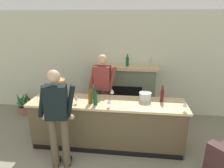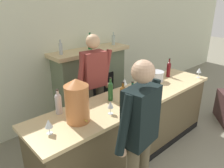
{
  "view_description": "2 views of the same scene",
  "coord_description": "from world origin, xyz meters",
  "px_view_note": "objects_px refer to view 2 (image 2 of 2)",
  "views": [
    {
      "loc": [
        0.5,
        -1.32,
        2.57
      ],
      "look_at": [
        0.03,
        2.64,
        1.23
      ],
      "focal_mm": 32.0,
      "sensor_mm": 36.0,
      "label": 1
    },
    {
      "loc": [
        -2.16,
        0.38,
        2.29
      ],
      "look_at": [
        0.07,
        2.82,
        0.98
      ],
      "focal_mm": 35.0,
      "sensor_mm": 36.0,
      "label": 2
    }
  ],
  "objects_px": {
    "fireplace_stone": "(91,83)",
    "person_bartender": "(95,86)",
    "wine_bottle_burgundy_dark": "(110,90)",
    "copper_dispenser": "(77,100)",
    "wine_bottle_rose_blush": "(123,95)",
    "ice_bucket_steel": "(156,76)",
    "wine_glass_near_bucket": "(49,124)",
    "wine_glass_mid_counter": "(150,93)",
    "wine_bottle_cabernet_heavy": "(132,94)",
    "wine_glass_by_dispenser": "(125,82)",
    "wine_bottle_riesling_slim": "(169,69)",
    "wine_glass_front_left": "(199,71)",
    "person_customer": "(139,139)",
    "wine_glass_front_right": "(110,105)",
    "wine_bottle_chardonnay_pale": "(58,103)"
  },
  "relations": [
    {
      "from": "fireplace_stone",
      "to": "person_bartender",
      "type": "height_order",
      "value": "person_bartender"
    },
    {
      "from": "fireplace_stone",
      "to": "wine_bottle_burgundy_dark",
      "type": "relative_size",
      "value": 5.14
    },
    {
      "from": "copper_dispenser",
      "to": "wine_bottle_rose_blush",
      "type": "height_order",
      "value": "copper_dispenser"
    },
    {
      "from": "ice_bucket_steel",
      "to": "wine_bottle_rose_blush",
      "type": "height_order",
      "value": "wine_bottle_rose_blush"
    },
    {
      "from": "fireplace_stone",
      "to": "wine_glass_near_bucket",
      "type": "height_order",
      "value": "fireplace_stone"
    },
    {
      "from": "person_bartender",
      "to": "wine_glass_mid_counter",
      "type": "height_order",
      "value": "person_bartender"
    },
    {
      "from": "fireplace_stone",
      "to": "person_bartender",
      "type": "relative_size",
      "value": 0.94
    },
    {
      "from": "fireplace_stone",
      "to": "wine_bottle_cabernet_heavy",
      "type": "distance_m",
      "value": 1.72
    },
    {
      "from": "copper_dispenser",
      "to": "wine_glass_by_dispenser",
      "type": "bearing_deg",
      "value": 14.95
    },
    {
      "from": "wine_bottle_riesling_slim",
      "to": "wine_glass_near_bucket",
      "type": "height_order",
      "value": "wine_bottle_riesling_slim"
    },
    {
      "from": "person_bartender",
      "to": "ice_bucket_steel",
      "type": "xyz_separation_m",
      "value": [
        0.94,
        -0.48,
        0.06
      ]
    },
    {
      "from": "ice_bucket_steel",
      "to": "wine_bottle_burgundy_dark",
      "type": "distance_m",
      "value": 1.07
    },
    {
      "from": "wine_bottle_burgundy_dark",
      "to": "wine_bottle_cabernet_heavy",
      "type": "xyz_separation_m",
      "value": [
        0.12,
        -0.29,
        -0.0
      ]
    },
    {
      "from": "fireplace_stone",
      "to": "wine_glass_mid_counter",
      "type": "relative_size",
      "value": 10.83
    },
    {
      "from": "person_bartender",
      "to": "wine_glass_front_left",
      "type": "distance_m",
      "value": 1.85
    },
    {
      "from": "ice_bucket_steel",
      "to": "wine_bottle_riesling_slim",
      "type": "height_order",
      "value": "wine_bottle_riesling_slim"
    },
    {
      "from": "fireplace_stone",
      "to": "ice_bucket_steel",
      "type": "xyz_separation_m",
      "value": [
        0.43,
        -1.26,
        0.36
      ]
    },
    {
      "from": "wine_bottle_riesling_slim",
      "to": "wine_glass_front_left",
      "type": "bearing_deg",
      "value": -47.65
    },
    {
      "from": "ice_bucket_steel",
      "to": "wine_glass_front_left",
      "type": "distance_m",
      "value": 0.79
    },
    {
      "from": "person_bartender",
      "to": "wine_glass_by_dispenser",
      "type": "bearing_deg",
      "value": -56.19
    },
    {
      "from": "fireplace_stone",
      "to": "person_bartender",
      "type": "xyz_separation_m",
      "value": [
        -0.51,
        -0.78,
        0.3
      ]
    },
    {
      "from": "wine_bottle_riesling_slim",
      "to": "wine_glass_mid_counter",
      "type": "bearing_deg",
      "value": -158.72
    },
    {
      "from": "person_customer",
      "to": "wine_glass_front_right",
      "type": "relative_size",
      "value": 10.76
    },
    {
      "from": "wine_glass_near_bucket",
      "to": "wine_glass_front_left",
      "type": "relative_size",
      "value": 0.94
    },
    {
      "from": "wine_bottle_chardonnay_pale",
      "to": "wine_glass_near_bucket",
      "type": "bearing_deg",
      "value": -132.9
    },
    {
      "from": "fireplace_stone",
      "to": "wine_bottle_burgundy_dark",
      "type": "distance_m",
      "value": 1.5
    },
    {
      "from": "wine_bottle_riesling_slim",
      "to": "wine_glass_mid_counter",
      "type": "xyz_separation_m",
      "value": [
        -1.0,
        -0.39,
        -0.04
      ]
    },
    {
      "from": "person_bartender",
      "to": "wine_bottle_cabernet_heavy",
      "type": "relative_size",
      "value": 5.66
    },
    {
      "from": "wine_glass_mid_counter",
      "to": "wine_glass_by_dispenser",
      "type": "bearing_deg",
      "value": 90.12
    },
    {
      "from": "wine_glass_front_left",
      "to": "wine_glass_near_bucket",
      "type": "bearing_deg",
      "value": 175.78
    },
    {
      "from": "person_customer",
      "to": "wine_bottle_chardonnay_pale",
      "type": "bearing_deg",
      "value": 106.24
    },
    {
      "from": "person_bartender",
      "to": "wine_bottle_rose_blush",
      "type": "xyz_separation_m",
      "value": [
        -0.12,
        -0.74,
        0.13
      ]
    },
    {
      "from": "wine_bottle_chardonnay_pale",
      "to": "wine_bottle_riesling_slim",
      "type": "xyz_separation_m",
      "value": [
        2.1,
        -0.13,
        0.0
      ]
    },
    {
      "from": "wine_bottle_burgundy_dark",
      "to": "copper_dispenser",
      "type": "bearing_deg",
      "value": -166.18
    },
    {
      "from": "ice_bucket_steel",
      "to": "copper_dispenser",
      "type": "bearing_deg",
      "value": -173.59
    },
    {
      "from": "ice_bucket_steel",
      "to": "wine_glass_front_right",
      "type": "bearing_deg",
      "value": -166.54
    },
    {
      "from": "ice_bucket_steel",
      "to": "wine_glass_front_right",
      "type": "height_order",
      "value": "wine_glass_front_right"
    },
    {
      "from": "fireplace_stone",
      "to": "wine_glass_mid_counter",
      "type": "height_order",
      "value": "fireplace_stone"
    },
    {
      "from": "wine_bottle_riesling_slim",
      "to": "wine_bottle_cabernet_heavy",
      "type": "xyz_separation_m",
      "value": [
        -1.27,
        -0.31,
        -0.0
      ]
    },
    {
      "from": "fireplace_stone",
      "to": "wine_bottle_chardonnay_pale",
      "type": "height_order",
      "value": "fireplace_stone"
    },
    {
      "from": "ice_bucket_steel",
      "to": "wine_glass_near_bucket",
      "type": "bearing_deg",
      "value": -174.48
    },
    {
      "from": "person_bartender",
      "to": "wine_glass_front_left",
      "type": "relative_size",
      "value": 10.21
    },
    {
      "from": "wine_bottle_rose_blush",
      "to": "wine_glass_front_left",
      "type": "height_order",
      "value": "wine_bottle_rose_blush"
    },
    {
      "from": "fireplace_stone",
      "to": "wine_glass_by_dispenser",
      "type": "height_order",
      "value": "fireplace_stone"
    },
    {
      "from": "fireplace_stone",
      "to": "wine_glass_front_right",
      "type": "xyz_separation_m",
      "value": [
        -0.89,
        -1.58,
        0.4
      ]
    },
    {
      "from": "fireplace_stone",
      "to": "person_customer",
      "type": "distance_m",
      "value": 2.42
    },
    {
      "from": "copper_dispenser",
      "to": "wine_glass_near_bucket",
      "type": "xyz_separation_m",
      "value": [
        -0.36,
        -0.01,
        -0.14
      ]
    },
    {
      "from": "wine_glass_mid_counter",
      "to": "wine_glass_front_left",
      "type": "height_order",
      "value": "wine_glass_front_left"
    },
    {
      "from": "wine_bottle_cabernet_heavy",
      "to": "wine_glass_near_bucket",
      "type": "distance_m",
      "value": 1.12
    },
    {
      "from": "wine_bottle_cabernet_heavy",
      "to": "wine_glass_front_left",
      "type": "relative_size",
      "value": 1.81
    }
  ]
}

